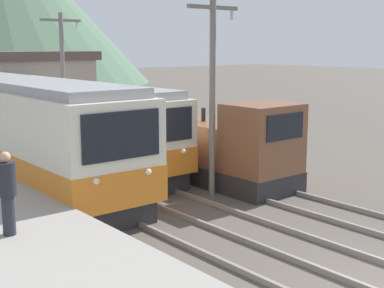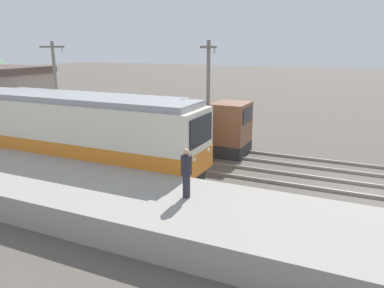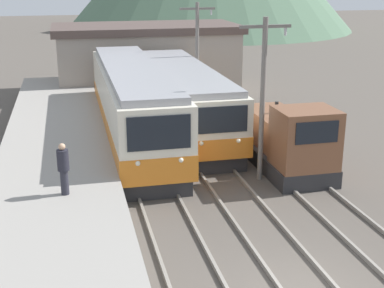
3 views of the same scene
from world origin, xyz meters
TOP-DOWN VIEW (x-y plane):
  - commuter_train_left at (-2.60, 14.03)m, footprint 2.84×15.02m
  - commuter_train_center at (0.20, 15.27)m, footprint 2.84×13.37m
  - shunting_locomotive at (3.20, 8.94)m, footprint 2.40×6.04m
  - catenary_mast_mid at (1.71, 8.03)m, footprint 2.00×0.20m
  - catenary_mast_far at (1.71, 18.68)m, footprint 2.00×0.20m
  - person_on_platform at (-5.87, 5.69)m, footprint 0.38×0.38m

SIDE VIEW (x-z plane):
  - shunting_locomotive at x=3.20m, z-range -0.29..2.71m
  - commuter_train_center at x=0.20m, z-range -0.11..3.30m
  - commuter_train_left at x=-2.60m, z-range -0.14..3.62m
  - person_on_platform at x=-5.87m, z-range 1.12..2.85m
  - catenary_mast_mid at x=1.71m, z-range 0.31..6.70m
  - catenary_mast_far at x=1.71m, z-range 0.31..6.70m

